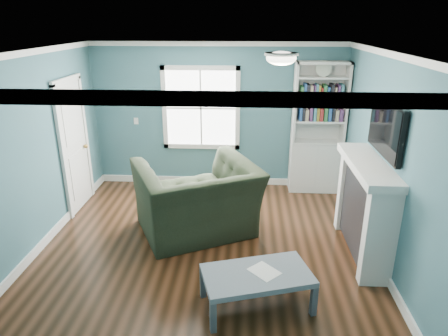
{
  "coord_description": "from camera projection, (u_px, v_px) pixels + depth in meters",
  "views": [
    {
      "loc": [
        0.53,
        -4.55,
        2.95
      ],
      "look_at": [
        0.24,
        0.4,
        1.1
      ],
      "focal_mm": 32.0,
      "sensor_mm": 36.0,
      "label": 1
    }
  ],
  "objects": [
    {
      "name": "floor",
      "position": [
        204.0,
        255.0,
        5.32
      ],
      "size": [
        5.0,
        5.0,
        0.0
      ],
      "primitive_type": "plane",
      "color": "black",
      "rests_on": "ground"
    },
    {
      "name": "room_walls",
      "position": [
        202.0,
        141.0,
        4.77
      ],
      "size": [
        5.0,
        5.0,
        5.0
      ],
      "color": "#3A6876",
      "rests_on": "ground"
    },
    {
      "name": "trim",
      "position": [
        203.0,
        168.0,
        4.89
      ],
      "size": [
        4.5,
        5.0,
        2.6
      ],
      "color": "white",
      "rests_on": "ground"
    },
    {
      "name": "window",
      "position": [
        201.0,
        108.0,
        7.15
      ],
      "size": [
        1.4,
        0.06,
        1.5
      ],
      "color": "white",
      "rests_on": "room_walls"
    },
    {
      "name": "bookshelf",
      "position": [
        317.0,
        141.0,
        7.05
      ],
      "size": [
        0.9,
        0.35,
        2.31
      ],
      "color": "silver",
      "rests_on": "ground"
    },
    {
      "name": "fireplace",
      "position": [
        365.0,
        210.0,
        5.17
      ],
      "size": [
        0.44,
        1.58,
        1.3
      ],
      "color": "black",
      "rests_on": "ground"
    },
    {
      "name": "tv",
      "position": [
        386.0,
        128.0,
        4.78
      ],
      "size": [
        0.06,
        1.1,
        0.65
      ],
      "primitive_type": "cube",
      "color": "black",
      "rests_on": "fireplace"
    },
    {
      "name": "door",
      "position": [
        74.0,
        144.0,
        6.38
      ],
      "size": [
        0.12,
        0.98,
        2.17
      ],
      "color": "silver",
      "rests_on": "ground"
    },
    {
      "name": "ceiling_fixture",
      "position": [
        281.0,
        57.0,
        4.47
      ],
      "size": [
        0.38,
        0.38,
        0.15
      ],
      "color": "white",
      "rests_on": "room_walls"
    },
    {
      "name": "light_switch",
      "position": [
        136.0,
        121.0,
        7.31
      ],
      "size": [
        0.08,
        0.01,
        0.12
      ],
      "primitive_type": "cube",
      "color": "white",
      "rests_on": "room_walls"
    },
    {
      "name": "recliner",
      "position": [
        197.0,
        188.0,
        5.67
      ],
      "size": [
        1.9,
        1.64,
        1.4
      ],
      "primitive_type": "imported",
      "rotation": [
        0.0,
        0.0,
        -2.68
      ],
      "color": "black",
      "rests_on": "ground"
    },
    {
      "name": "coffee_table",
      "position": [
        257.0,
        277.0,
        4.27
      ],
      "size": [
        1.27,
        0.92,
        0.42
      ],
      "rotation": [
        0.0,
        0.0,
        0.29
      ],
      "color": "#444952",
      "rests_on": "ground"
    },
    {
      "name": "paper_sheet",
      "position": [
        264.0,
        271.0,
        4.27
      ],
      "size": [
        0.39,
        0.39,
        0.0
      ],
      "primitive_type": "cube",
      "rotation": [
        0.0,
        0.0,
        0.76
      ],
      "color": "white",
      "rests_on": "coffee_table"
    }
  ]
}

